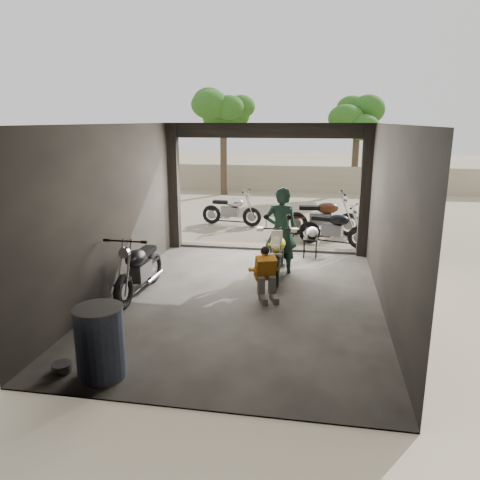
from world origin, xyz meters
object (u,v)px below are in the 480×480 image
(left_bike, at_px, (139,264))
(outside_bike_a, at_px, (231,207))
(outside_bike_b, at_px, (322,214))
(mechanic, at_px, (267,276))
(stool, at_px, (310,241))
(helmet, at_px, (312,232))
(main_bike, at_px, (278,249))
(outside_bike_c, at_px, (334,225))
(oil_drum, at_px, (100,343))
(rider, at_px, (281,231))
(sign_post, at_px, (380,177))

(left_bike, bearing_deg, outside_bike_a, 86.15)
(outside_bike_b, relative_size, mechanic, 1.98)
(outside_bike_b, bearing_deg, mechanic, 164.47)
(stool, relative_size, helmet, 1.58)
(outside_bike_a, relative_size, outside_bike_b, 0.90)
(left_bike, distance_m, stool, 4.41)
(main_bike, xyz_separation_m, mechanic, (-0.07, -1.40, -0.12))
(outside_bike_a, height_order, outside_bike_c, outside_bike_a)
(left_bike, xyz_separation_m, oil_drum, (0.63, -2.90, -0.13))
(stool, bearing_deg, rider, -115.14)
(left_bike, bearing_deg, rider, 36.56)
(mechanic, height_order, helmet, mechanic)
(outside_bike_a, xyz_separation_m, stool, (2.58, -3.24, -0.17))
(sign_post, bearing_deg, outside_bike_c, 179.04)
(stool, bearing_deg, oil_drum, -112.69)
(rider, xyz_separation_m, helmet, (0.65, 1.36, -0.33))
(mechanic, relative_size, oil_drum, 1.00)
(sign_post, bearing_deg, left_bike, -154.09)
(left_bike, xyz_separation_m, outside_bike_a, (0.56, 6.34, -0.04))
(main_bike, distance_m, mechanic, 1.41)
(left_bike, bearing_deg, main_bike, 33.06)
(outside_bike_c, height_order, sign_post, sign_post)
(outside_bike_a, bearing_deg, rider, -148.74)
(helmet, xyz_separation_m, sign_post, (1.66, 1.50, 1.20))
(mechanic, bearing_deg, left_bike, 162.30)
(outside_bike_c, bearing_deg, main_bike, 172.43)
(rider, bearing_deg, oil_drum, 61.95)
(mechanic, bearing_deg, outside_bike_c, 51.35)
(outside_bike_c, bearing_deg, mechanic, 179.02)
(left_bike, height_order, oil_drum, left_bike)
(main_bike, distance_m, sign_post, 4.07)
(oil_drum, bearing_deg, outside_bike_a, 90.44)
(stool, distance_m, oil_drum, 6.50)
(outside_bike_a, bearing_deg, stool, -133.65)
(outside_bike_a, relative_size, helmet, 5.57)
(main_bike, xyz_separation_m, outside_bike_c, (1.22, 2.76, -0.03))
(main_bike, bearing_deg, stool, 65.40)
(rider, bearing_deg, outside_bike_b, -109.63)
(outside_bike_a, xyz_separation_m, helmet, (2.62, -3.19, 0.05))
(outside_bike_a, height_order, oil_drum, outside_bike_a)
(outside_bike_a, height_order, outside_bike_b, outside_bike_b)
(outside_bike_b, xyz_separation_m, outside_bike_c, (0.31, -1.13, -0.07))
(main_bike, height_order, outside_bike_a, main_bike)
(outside_bike_c, height_order, oil_drum, outside_bike_c)
(outside_bike_a, xyz_separation_m, rider, (1.97, -4.54, 0.37))
(stool, bearing_deg, left_bike, -135.36)
(main_bike, relative_size, mechanic, 1.88)
(helmet, bearing_deg, outside_bike_a, 123.31)
(outside_bike_b, distance_m, oil_drum, 8.80)
(outside_bike_c, height_order, stool, outside_bike_c)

